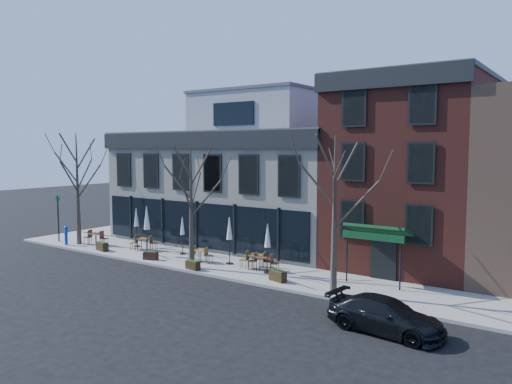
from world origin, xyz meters
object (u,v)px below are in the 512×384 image
Objects in this scene: cafe_set_0 at (96,238)px; umbrella_0 at (136,219)px; call_box at (66,235)px; parked_sedan at (386,315)px.

cafe_set_0 is 3.41m from umbrella_0.
call_box reaches higher than cafe_set_0.
parked_sedan is 23.22m from cafe_set_0.
umbrella_0 reaches higher than cafe_set_0.
parked_sedan is 20.77m from umbrella_0.
umbrella_0 is at bearing 23.80° from cafe_set_0.
parked_sedan is at bearing -15.18° from umbrella_0.
parked_sedan is 1.68× the size of umbrella_0.
cafe_set_0 is at bearing 34.78° from call_box.
parked_sedan is 24.76m from call_box.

